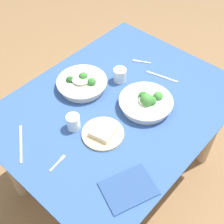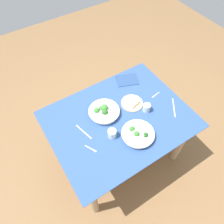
{
  "view_description": "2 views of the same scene",
  "coord_description": "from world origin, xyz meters",
  "views": [
    {
      "loc": [
        0.82,
        0.7,
        1.85
      ],
      "look_at": [
        0.06,
        0.02,
        0.71
      ],
      "focal_mm": 49.14,
      "sensor_mm": 36.0,
      "label": 1
    },
    {
      "loc": [
        -0.63,
        -0.87,
        2.26
      ],
      "look_at": [
        -0.02,
        0.1,
        0.71
      ],
      "focal_mm": 34.62,
      "sensor_mm": 36.0,
      "label": 2
    }
  ],
  "objects": [
    {
      "name": "bread_side_plate",
      "position": [
        0.19,
        0.08,
        0.72
      ],
      "size": [
        0.2,
        0.2,
        0.04
      ],
      "color": "#D6B27A",
      "rests_on": "dining_table"
    },
    {
      "name": "broccoli_bowl_far",
      "position": [
        -0.09,
        0.12,
        0.74
      ],
      "size": [
        0.27,
        0.27,
        0.1
      ],
      "color": "white",
      "rests_on": "dining_table"
    },
    {
      "name": "napkin_folded_upper",
      "position": [
        0.33,
        0.35,
        0.71
      ],
      "size": [
        0.26,
        0.23,
        0.01
      ],
      "primitive_type": "cube",
      "rotation": [
        0.0,
        0.0,
        -0.38
      ],
      "color": "navy",
      "rests_on": "dining_table"
    },
    {
      "name": "ground_plane",
      "position": [
        0.0,
        0.0,
        0.0
      ],
      "size": [
        6.0,
        6.0,
        0.0
      ],
      "primitive_type": "plane",
      "color": "brown"
    },
    {
      "name": "water_glass_side",
      "position": [
        -0.15,
        -0.11,
        0.74
      ],
      "size": [
        0.07,
        0.07,
        0.08
      ],
      "primitive_type": "cylinder",
      "color": "silver",
      "rests_on": "dining_table"
    },
    {
      "name": "water_glass_center",
      "position": [
        0.25,
        -0.05,
        0.74
      ],
      "size": [
        0.07,
        0.07,
        0.08
      ],
      "primitive_type": "cylinder",
      "color": "silver",
      "rests_on": "dining_table"
    },
    {
      "name": "table_knife_right",
      "position": [
        0.48,
        -0.16,
        0.71
      ],
      "size": [
        0.14,
        0.18,
        0.0
      ],
      "primitive_type": "cube",
      "rotation": [
        0.0,
        0.0,
        4.08
      ],
      "color": "#B7B7BC",
      "rests_on": "dining_table"
    },
    {
      "name": "broccoli_bowl_near",
      "position": [
        0.03,
        -0.22,
        0.73
      ],
      "size": [
        0.27,
        0.27,
        0.08
      ],
      "color": "silver",
      "rests_on": "dining_table"
    },
    {
      "name": "fork_by_near_bowl",
      "position": [
        -0.35,
        -0.12,
        0.71
      ],
      "size": [
        0.06,
        0.1,
        0.0
      ],
      "rotation": [
        0.0,
        0.0,
        5.19
      ],
      "color": "#B7B7BC",
      "rests_on": "dining_table"
    },
    {
      "name": "fork_by_far_bowl",
      "position": [
        0.44,
        0.04,
        0.71
      ],
      "size": [
        0.1,
        0.02,
        0.0
      ],
      "rotation": [
        0.0,
        0.0,
        3.26
      ],
      "color": "#B7B7BC",
      "rests_on": "dining_table"
    },
    {
      "name": "table_knife_left",
      "position": [
        -0.33,
        0.05,
        0.71
      ],
      "size": [
        0.05,
        0.18,
        0.0
      ],
      "primitive_type": "cube",
      "rotation": [
        0.0,
        0.0,
        4.95
      ],
      "color": "#B7B7BC",
      "rests_on": "dining_table"
    },
    {
      "name": "dining_table",
      "position": [
        0.0,
        0.0,
        0.59
      ],
      "size": [
        1.22,
        0.95,
        0.71
      ],
      "color": "#2D4C84",
      "rests_on": "ground_plane"
    }
  ]
}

